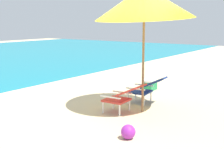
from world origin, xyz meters
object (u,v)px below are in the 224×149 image
at_px(beach_umbrella_center, 144,3).
at_px(beach_ball, 128,132).
at_px(lounge_chair_left, 123,95).
at_px(cooler_box, 150,85).
at_px(lounge_chair_right, 146,87).

relative_size(beach_umbrella_center, beach_ball, 10.91).
height_order(lounge_chair_left, beach_umbrella_center, beach_umbrella_center).
height_order(lounge_chair_left, cooler_box, lounge_chair_left).
xyz_separation_m(lounge_chair_left, cooler_box, (2.38, 0.64, -0.24)).
height_order(beach_ball, cooler_box, cooler_box).
xyz_separation_m(lounge_chair_right, cooler_box, (1.37, 0.65, -0.24)).
bearing_deg(lounge_chair_right, beach_ball, -158.37).
bearing_deg(beach_ball, lounge_chair_left, 36.58).
relative_size(beach_umbrella_center, cooler_box, 5.68).
xyz_separation_m(beach_umbrella_center, cooler_box, (2.03, 0.92, -2.23)).
bearing_deg(beach_ball, lounge_chair_right, 21.63).
xyz_separation_m(lounge_chair_left, beach_umbrella_center, (0.36, -0.28, 1.98)).
relative_size(lounge_chair_right, beach_umbrella_center, 0.33).
bearing_deg(beach_umbrella_center, lounge_chair_right, 22.30).
bearing_deg(lounge_chair_right, cooler_box, 25.21).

